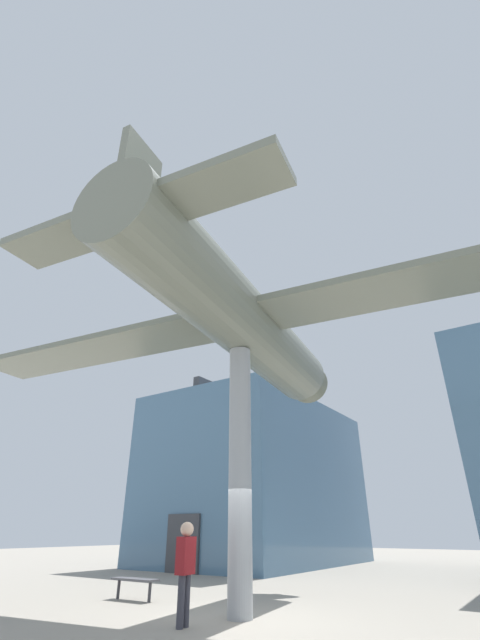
# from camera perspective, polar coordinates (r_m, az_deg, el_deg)

# --- Properties ---
(ground_plane) EXTENTS (80.00, 80.00, 0.00)m
(ground_plane) POSITION_cam_1_polar(r_m,az_deg,el_deg) (10.72, -0.00, -35.08)
(ground_plane) COLOR gray
(glass_pavilion_left) EXTENTS (8.08, 12.61, 8.80)m
(glass_pavilion_left) POSITION_cam_1_polar(r_m,az_deg,el_deg) (26.20, 2.51, -20.80)
(glass_pavilion_left) COLOR slate
(glass_pavilion_left) RESTS_ON ground_plane
(support_pylon_central) EXTENTS (0.54, 0.54, 5.96)m
(support_pylon_central) POSITION_cam_1_polar(r_m,az_deg,el_deg) (10.68, -0.00, -19.07)
(support_pylon_central) COLOR #999EA3
(support_pylon_central) RESTS_ON ground_plane
(suspended_airplane) EXTENTS (19.15, 12.28, 2.85)m
(suspended_airplane) POSITION_cam_1_polar(r_m,az_deg,el_deg) (11.96, 0.37, -0.30)
(suspended_airplane) COLOR slate
(suspended_airplane) RESTS_ON support_pylon_central
(visitor_person) EXTENTS (0.27, 0.42, 1.81)m
(visitor_person) POSITION_cam_1_polar(r_m,az_deg,el_deg) (9.82, -7.29, -29.54)
(visitor_person) COLOR #383842
(visitor_person) RESTS_ON ground_plane
(plaza_bench) EXTENTS (1.42, 0.46, 0.50)m
(plaza_bench) POSITION_cam_1_polar(r_m,az_deg,el_deg) (13.59, -13.88, -30.73)
(plaza_bench) COLOR #4C4C51
(plaza_bench) RESTS_ON ground_plane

